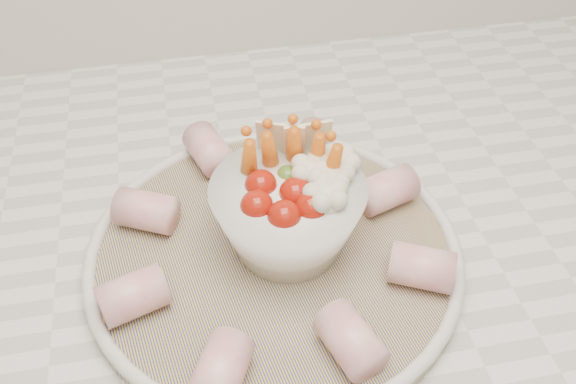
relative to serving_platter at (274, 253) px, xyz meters
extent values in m
cube|color=silver|center=(0.03, 0.07, -0.03)|extent=(2.04, 0.62, 0.04)
cylinder|color=navy|center=(0.00, 0.00, 0.00)|extent=(0.39, 0.39, 0.01)
torus|color=silver|center=(0.00, 0.00, 0.00)|extent=(0.34, 0.34, 0.01)
sphere|color=maroon|center=(-0.01, -0.01, 0.07)|extent=(0.03, 0.03, 0.03)
sphere|color=maroon|center=(0.00, -0.03, 0.07)|extent=(0.03, 0.03, 0.03)
sphere|color=maroon|center=(0.03, -0.02, 0.07)|extent=(0.03, 0.03, 0.03)
sphere|color=maroon|center=(-0.01, 0.01, 0.07)|extent=(0.03, 0.03, 0.03)
sphere|color=maroon|center=(0.02, 0.00, 0.07)|extent=(0.03, 0.03, 0.03)
sphere|color=#4A7226|center=(0.02, 0.02, 0.07)|extent=(0.02, 0.02, 0.02)
cone|color=#C55912|center=(0.00, 0.04, 0.08)|extent=(0.03, 0.04, 0.06)
cone|color=#C55912|center=(0.03, 0.04, 0.08)|extent=(0.03, 0.04, 0.06)
cone|color=#C55912|center=(0.04, 0.03, 0.08)|extent=(0.02, 0.04, 0.06)
cone|color=#C55912|center=(-0.01, 0.03, 0.08)|extent=(0.02, 0.03, 0.06)
cone|color=#C55912|center=(0.05, 0.01, 0.08)|extent=(0.03, 0.04, 0.06)
sphere|color=beige|center=(0.05, 0.00, 0.07)|extent=(0.03, 0.03, 0.03)
sphere|color=beige|center=(0.04, -0.02, 0.07)|extent=(0.03, 0.03, 0.03)
sphere|color=beige|center=(0.06, 0.02, 0.07)|extent=(0.03, 0.03, 0.03)
sphere|color=beige|center=(0.04, 0.01, 0.07)|extent=(0.03, 0.03, 0.03)
cube|color=beige|center=(0.02, 0.05, 0.08)|extent=(0.04, 0.03, 0.05)
cube|color=beige|center=(0.04, 0.05, 0.08)|extent=(0.04, 0.01, 0.05)
cylinder|color=#C4596B|center=(0.12, 0.04, 0.02)|extent=(0.06, 0.05, 0.04)
cylinder|color=#C4596B|center=(0.06, 0.12, 0.02)|extent=(0.06, 0.06, 0.04)
cylinder|color=#C4596B|center=(-0.04, 0.13, 0.02)|extent=(0.05, 0.06, 0.04)
cylinder|color=#C4596B|center=(-0.11, 0.06, 0.02)|extent=(0.06, 0.06, 0.04)
cylinder|color=#C4596B|center=(-0.12, -0.04, 0.02)|extent=(0.06, 0.05, 0.04)
cylinder|color=#C4596B|center=(-0.06, -0.12, 0.02)|extent=(0.06, 0.06, 0.04)
cylinder|color=#C4596B|center=(0.04, -0.12, 0.02)|extent=(0.05, 0.06, 0.04)
cylinder|color=#C4596B|center=(0.12, -0.06, 0.02)|extent=(0.06, 0.06, 0.04)
camera|label=1|loc=(-0.06, -0.38, 0.44)|focal=40.00mm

